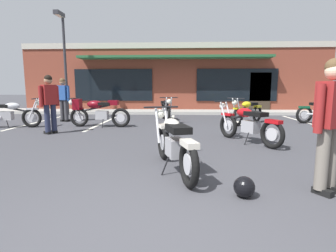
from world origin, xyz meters
The scene contains 16 objects.
ground_plane centered at (0.00, 3.73, 0.00)m, with size 80.00×80.00×0.00m, color #3D3D42.
sidewalk_kerb centered at (0.00, 11.53, 0.07)m, with size 22.00×1.80×0.14m, color #A8A59E.
brick_storefront_building centered at (0.00, 15.11, 1.84)m, with size 16.57×6.78×3.67m.
painted_stall_lines centered at (0.00, 7.93, 0.00)m, with size 10.37×4.80×0.01m.
motorcycle_foreground_classic centered at (0.25, 2.00, 0.46)m, with size 0.97×2.05×0.98m.
motorcycle_red_sportbike centered at (-0.25, 8.33, 0.46)m, with size 0.80×2.09×0.98m.
motorcycle_black_cruiser centered at (5.67, 7.90, 0.46)m, with size 2.11×0.70×0.98m.
motorcycle_blue_standard centered at (-2.48, 6.57, 0.53)m, with size 2.11×0.66×0.98m.
motorcycle_green_cafe_racer centered at (-5.28, 6.23, 0.46)m, with size 2.10×0.75×0.98m.
motorcycle_orange_scrambler centered at (2.79, 7.52, 0.46)m, with size 1.58×1.71×0.98m.
motorcycle_cream_vintage centered at (1.97, 4.25, 0.46)m, with size 1.31×1.89×0.98m.
person_in_black_shirt centered at (-4.18, 7.88, 0.95)m, with size 0.60×0.36×1.68m.
person_in_shorts_foreground centered at (2.20, 1.21, 0.95)m, with size 0.56×0.42×1.68m.
person_near_building centered at (-3.38, 5.21, 0.95)m, with size 0.41×0.56×1.68m.
helmet_on_pavement centered at (1.14, 1.00, 0.13)m, with size 0.26×0.26×0.26m.
parking_lot_lamp_post centered at (-5.16, 10.32, 3.07)m, with size 0.24×0.76×4.70m.
Camera 1 is at (0.36, -2.08, 1.33)m, focal length 28.01 mm.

